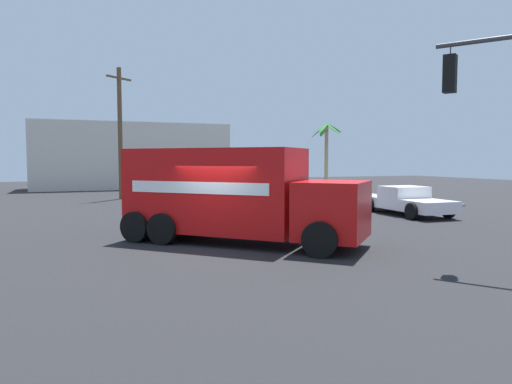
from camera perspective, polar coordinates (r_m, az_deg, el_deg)
ground_plane at (r=14.51m, az=-4.41°, el=-6.70°), size 100.00×100.00×0.00m
sidewalk_corner_far at (r=30.06m, az=10.66°, el=-1.08°), size 10.07×10.07×0.14m
delivery_truck at (r=15.02m, az=-2.80°, el=-0.29°), size 7.30×7.21×3.05m
pickup_white at (r=23.88m, az=17.98°, el=-0.92°), size 2.43×5.28×1.38m
palm_tree_far at (r=34.45m, az=8.65°, el=5.36°), size 2.54×2.48×5.22m
utility_pole at (r=33.14m, az=-16.37°, el=7.12°), size 1.77×1.50×8.90m
building_backdrop at (r=45.84m, az=-14.97°, el=4.29°), size 17.64×6.00×6.08m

